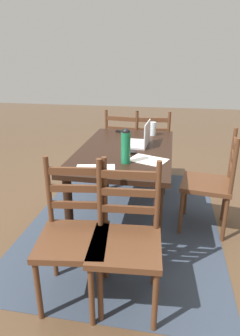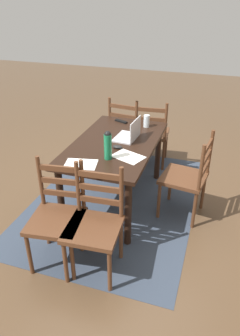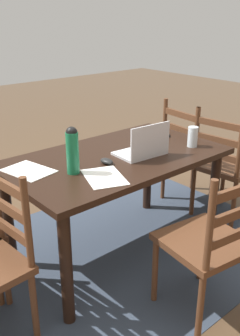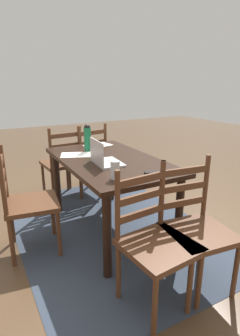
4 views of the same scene
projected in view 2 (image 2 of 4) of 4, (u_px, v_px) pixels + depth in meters
ground_plane at (116, 200)px, 3.74m from camera, size 14.00×14.00×0.00m
area_rug at (116, 200)px, 3.74m from camera, size 2.53×1.81×0.01m
dining_table at (115, 151)px, 3.42m from camera, size 1.46×0.85×0.75m
chair_right_near at (58, 217)px, 2.72m from camera, size 0.49×0.49×0.95m
chair_right_far at (95, 225)px, 2.62m from camera, size 0.47×0.47×0.95m
chair_far_head at (187, 178)px, 3.29m from camera, size 0.50×0.50×0.95m
chair_left_near at (127, 130)px, 4.40m from camera, size 0.49×0.49×0.95m
chair_left_far at (152, 134)px, 4.31m from camera, size 0.48×0.48×0.95m
laptop at (130, 134)px, 3.42m from camera, size 0.33×0.24×0.23m
water_bottle at (108, 145)px, 2.96m from camera, size 0.07×0.07×0.28m
drinking_glass at (147, 121)px, 3.71m from camera, size 0.07×0.07×0.14m
computer_mouse at (117, 147)px, 3.22m from camera, size 0.06×0.10×0.03m
tv_remote at (121, 121)px, 3.88m from camera, size 0.10×0.17×0.02m
paper_stack_left at (128, 157)px, 3.07m from camera, size 0.30×0.35×0.00m
paper_stack_right at (81, 164)px, 2.93m from camera, size 0.27×0.33×0.00m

